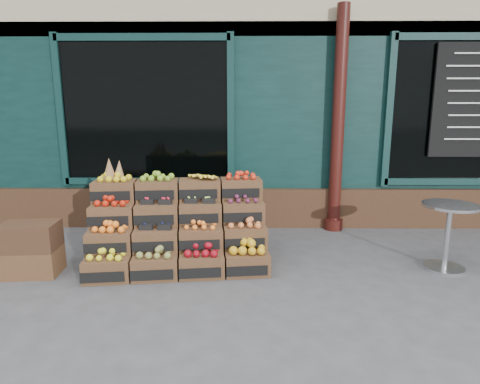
{
  "coord_description": "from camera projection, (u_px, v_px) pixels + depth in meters",
  "views": [
    {
      "loc": [
        -0.15,
        -3.81,
        1.78
      ],
      "look_at": [
        -0.2,
        0.7,
        0.85
      ],
      "focal_mm": 30.0,
      "sensor_mm": 36.0,
      "label": 1
    }
  ],
  "objects": [
    {
      "name": "ground",
      "position": [
        259.0,
        287.0,
        4.09
      ],
      "size": [
        60.0,
        60.0,
        0.0
      ],
      "primitive_type": "plane",
      "color": "#454548",
      "rests_on": "ground"
    },
    {
      "name": "shop_facade",
      "position": [
        252.0,
        80.0,
        8.61
      ],
      "size": [
        12.0,
        6.24,
        4.8
      ],
      "color": "black",
      "rests_on": "ground"
    },
    {
      "name": "crate_display",
      "position": [
        179.0,
        232.0,
        4.68
      ],
      "size": [
        2.08,
        1.19,
        1.24
      ],
      "rotation": [
        0.0,
        0.0,
        0.12
      ],
      "color": "#513520",
      "rests_on": "ground"
    },
    {
      "name": "spare_crates",
      "position": [
        31.0,
        249.0,
        4.37
      ],
      "size": [
        0.61,
        0.45,
        0.58
      ],
      "rotation": [
        0.0,
        0.0,
        0.08
      ],
      "color": "#513520",
      "rests_on": "ground"
    },
    {
      "name": "bistro_table",
      "position": [
        448.0,
        229.0,
        4.47
      ],
      "size": [
        0.6,
        0.6,
        0.76
      ],
      "rotation": [
        0.0,
        0.0,
        0.23
      ],
      "color": "silver",
      "rests_on": "ground"
    },
    {
      "name": "shopkeeper",
      "position": [
        134.0,
        165.0,
        6.63
      ],
      "size": [
        0.73,
        0.58,
        1.76
      ],
      "primitive_type": "imported",
      "rotation": [
        0.0,
        0.0,
        3.42
      ],
      "color": "#164F26",
      "rests_on": "ground"
    }
  ]
}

